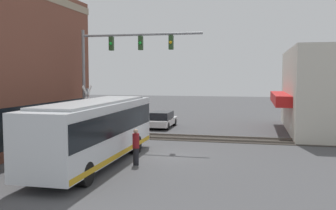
# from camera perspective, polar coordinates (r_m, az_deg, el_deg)

# --- Properties ---
(ground_plane) EXTENTS (120.00, 120.00, 0.00)m
(ground_plane) POSITION_cam_1_polar(r_m,az_deg,el_deg) (21.07, -0.67, -7.70)
(ground_plane) COLOR #4C4C4F
(city_bus) EXTENTS (10.62, 2.59, 3.21)m
(city_bus) POSITION_cam_1_polar(r_m,az_deg,el_deg) (18.99, -10.99, -3.70)
(city_bus) COLOR silver
(city_bus) RESTS_ON ground
(traffic_signal_gantry) EXTENTS (0.42, 8.23, 7.51)m
(traffic_signal_gantry) POSITION_cam_1_polar(r_m,az_deg,el_deg) (25.20, -7.74, 7.06)
(traffic_signal_gantry) COLOR gray
(traffic_signal_gantry) RESTS_ON ground
(crossing_signal) EXTENTS (1.41, 1.18, 3.81)m
(crossing_signal) POSITION_cam_1_polar(r_m,az_deg,el_deg) (25.99, -12.20, -0.35)
(crossing_signal) COLOR gray
(crossing_signal) RESTS_ON ground
(rail_track_near) EXTENTS (2.60, 60.00, 0.15)m
(rail_track_near) POSITION_cam_1_polar(r_m,az_deg,el_deg) (26.83, 2.37, -4.99)
(rail_track_near) COLOR #332D28
(rail_track_near) RESTS_ON ground
(parked_car_white) EXTENTS (4.52, 1.82, 1.37)m
(parked_car_white) POSITION_cam_1_polar(r_m,az_deg,el_deg) (32.06, -0.93, -2.31)
(parked_car_white) COLOR silver
(parked_car_white) RESTS_ON ground
(pedestrian_near_bus) EXTENTS (0.34, 0.34, 1.82)m
(pedestrian_near_bus) POSITION_cam_1_polar(r_m,az_deg,el_deg) (18.76, -4.92, -6.33)
(pedestrian_near_bus) COLOR black
(pedestrian_near_bus) RESTS_ON ground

